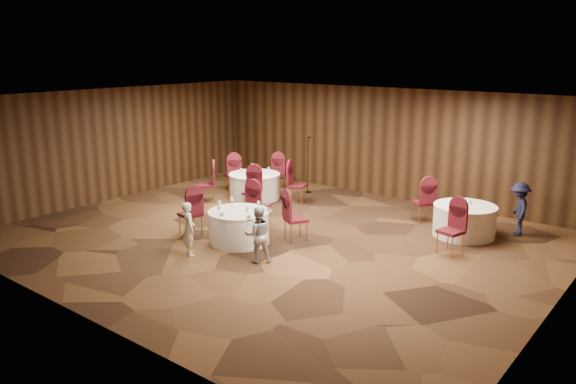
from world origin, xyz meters
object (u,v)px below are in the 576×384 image
Objects in this scene: table_left at (255,186)px; woman_b at (258,235)px; mic_stand at (308,176)px; man_c at (519,209)px; table_right at (464,220)px; woman_a at (189,229)px; table_main at (239,227)px.

table_left is 5.10m from woman_b.
table_left is at bearing -117.12° from mic_stand.
man_c is (7.09, 1.32, 0.26)m from table_left.
man_c is (0.97, 0.83, 0.26)m from table_right.
woman_a is 7.62m from man_c.
woman_b is 0.92× the size of man_c.
woman_a is (-0.29, -1.24, 0.20)m from table_main.
table_left and table_right have the same top height.
table_main is 0.96× the size of table_right.
mic_stand reaches higher than woman_b.
woman_b is (3.44, -3.76, 0.21)m from table_left.
table_left is 0.87× the size of mic_stand.
man_c reaches higher than table_left.
table_right is at bearing -170.83° from woman_b.
table_right is 1.13× the size of man_c.
woman_b is (1.13, -0.64, 0.21)m from table_main.
woman_a is 1.55m from woman_b.
woman_b is at bearing -47.54° from table_left.
table_main is at bearing -72.08° from mic_stand.
table_right is at bearing 43.42° from table_main.
table_main is 0.81× the size of mic_stand.
table_left is at bearing -37.46° from woman_a.
man_c reaches higher than table_right.
woman_b reaches higher than table_left.
woman_a reaches higher than table_right.
woman_a reaches higher than table_left.
mic_stand is (0.80, 1.55, 0.14)m from table_left.
table_main is at bearing -75.64° from woman_a.
table_main and table_right have the same top height.
mic_stand is 1.48× the size of woman_a.
woman_b is at bearing -129.67° from woman_a.
woman_a is at bearing -65.85° from man_c.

